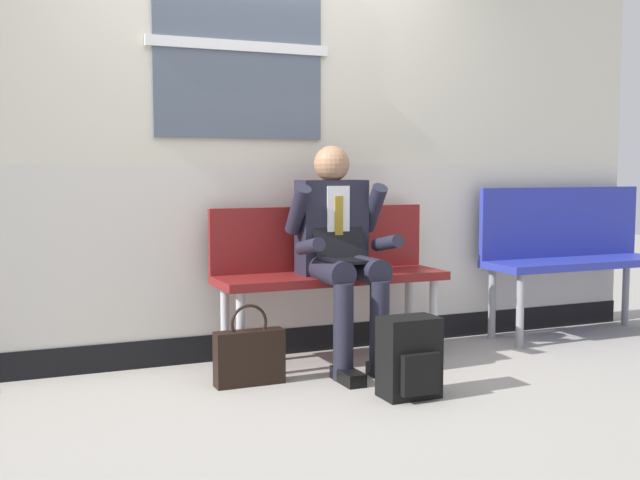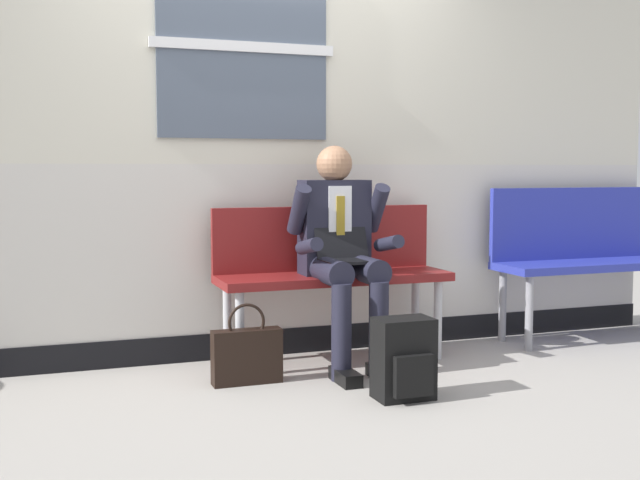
{
  "view_description": "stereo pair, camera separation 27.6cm",
  "coord_description": "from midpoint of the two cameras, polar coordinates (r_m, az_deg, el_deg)",
  "views": [
    {
      "loc": [
        -1.57,
        -3.96,
        1.14
      ],
      "look_at": [
        0.16,
        0.04,
        0.75
      ],
      "focal_mm": 44.23,
      "sensor_mm": 36.0,
      "label": 1
    },
    {
      "loc": [
        -1.32,
        -4.06,
        1.14
      ],
      "look_at": [
        0.16,
        0.04,
        0.75
      ],
      "focal_mm": 44.23,
      "sensor_mm": 36.0,
      "label": 2
    }
  ],
  "objects": [
    {
      "name": "bench_empty",
      "position": [
        5.67,
        16.32,
        -0.54
      ],
      "size": [
        1.34,
        0.42,
        1.02
      ],
      "color": "#28339E",
      "rests_on": "ground"
    },
    {
      "name": "handbag",
      "position": [
        4.24,
        -7.01,
        -8.33
      ],
      "size": [
        0.37,
        0.1,
        0.43
      ],
      "color": "black",
      "rests_on": "ground"
    },
    {
      "name": "ground_plane",
      "position": [
        4.41,
        -3.54,
        -9.88
      ],
      "size": [
        18.0,
        18.0,
        0.0
      ],
      "primitive_type": "plane",
      "color": "#9E9991"
    },
    {
      "name": "person_seated",
      "position": [
        4.51,
        -0.24,
        -0.57
      ],
      "size": [
        0.57,
        0.7,
        1.28
      ],
      "color": "#1E1E2D",
      "rests_on": "ground"
    },
    {
      "name": "station_wall",
      "position": [
        4.83,
        -6.08,
        9.03
      ],
      "size": [
        5.55,
        0.17,
        2.96
      ],
      "color": "beige",
      "rests_on": "ground"
    },
    {
      "name": "bench_with_person",
      "position": [
        4.7,
        -1.19,
        -1.89
      ],
      "size": [
        1.38,
        0.42,
        0.92
      ],
      "color": "maroon",
      "rests_on": "ground"
    },
    {
      "name": "backpack",
      "position": [
        3.99,
        4.54,
        -8.54
      ],
      "size": [
        0.29,
        0.23,
        0.41
      ],
      "color": "black",
      "rests_on": "ground"
    }
  ]
}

